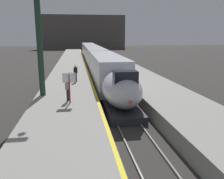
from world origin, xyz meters
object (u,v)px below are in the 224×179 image
at_px(passenger_near_edge, 76,72).
at_px(passenger_mid_platform, 68,87).
at_px(station_column_mid, 38,21).
at_px(rolling_suitcase, 70,79).
at_px(departure_info_board, 69,82).
at_px(highspeed_train_main, 95,57).

bearing_deg(passenger_near_edge, passenger_mid_platform, -94.54).
bearing_deg(passenger_mid_platform, station_column_mid, 136.03).
bearing_deg(station_column_mid, passenger_mid_platform, -43.97).
distance_m(rolling_suitcase, departure_info_board, 7.95).
bearing_deg(highspeed_train_main, rolling_suitcase, -102.96).
height_order(passenger_mid_platform, rolling_suitcase, passenger_mid_platform).
bearing_deg(departure_info_board, station_column_mid, 129.85).
bearing_deg(passenger_near_edge, station_column_mid, -116.02).
relative_size(station_column_mid, rolling_suitcase, 9.52).
distance_m(passenger_mid_platform, rolling_suitcase, 7.24).
height_order(passenger_near_edge, departure_info_board, departure_info_board).
relative_size(passenger_mid_platform, rolling_suitcase, 1.72).
xyz_separation_m(highspeed_train_main, passenger_near_edge, (-3.32, -16.99, 0.08)).
distance_m(station_column_mid, rolling_suitcase, 7.74).
bearing_deg(rolling_suitcase, highspeed_train_main, 77.04).
xyz_separation_m(passenger_near_edge, departure_info_board, (-0.42, -7.88, 0.52)).
xyz_separation_m(passenger_mid_platform, departure_info_board, (0.15, -0.65, 0.52)).
bearing_deg(rolling_suitcase, departure_info_board, -88.71).
height_order(station_column_mid, passenger_mid_platform, station_column_mid).
relative_size(passenger_near_edge, rolling_suitcase, 1.72).
height_order(highspeed_train_main, departure_info_board, highspeed_train_main).
height_order(station_column_mid, departure_info_board, station_column_mid).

